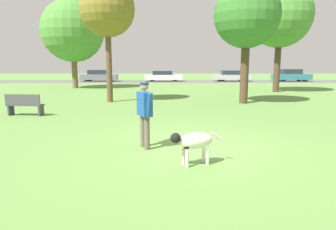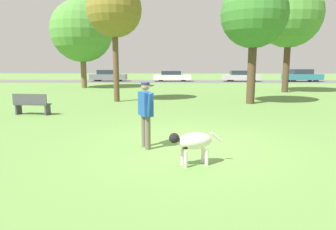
# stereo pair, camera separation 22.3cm
# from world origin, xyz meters

# --- Properties ---
(ground_plane) EXTENTS (120.00, 120.00, 0.00)m
(ground_plane) POSITION_xyz_m (0.00, 0.00, 0.00)
(ground_plane) COLOR #608C42
(far_road_strip) EXTENTS (120.00, 6.00, 0.01)m
(far_road_strip) POSITION_xyz_m (0.00, 28.39, 0.01)
(far_road_strip) COLOR #5B5B59
(far_road_strip) RESTS_ON ground_plane
(person) EXTENTS (0.40, 0.70, 1.56)m
(person) POSITION_xyz_m (-0.97, -0.16, 0.93)
(person) COLOR #665B4C
(person) RESTS_ON ground_plane
(dog) EXTENTS (1.10, 0.55, 0.68)m
(dog) POSITION_xyz_m (0.07, -1.38, 0.47)
(dog) COLOR silver
(dog) RESTS_ON ground_plane
(frisbee) EXTENTS (0.25, 0.25, 0.02)m
(frisbee) POSITION_xyz_m (0.43, 0.36, 0.01)
(frisbee) COLOR #E52366
(frisbee) RESTS_ON ground_plane
(tree_near_left) EXTENTS (2.82, 2.82, 6.16)m
(tree_near_left) POSITION_xyz_m (-3.46, 8.84, 4.71)
(tree_near_left) COLOR brown
(tree_near_left) RESTS_ON ground_plane
(tree_far_left) EXTENTS (5.07, 5.07, 7.23)m
(tree_far_left) POSITION_xyz_m (-8.12, 18.23, 4.68)
(tree_far_left) COLOR brown
(tree_far_left) RESTS_ON ground_plane
(tree_far_right) EXTENTS (4.45, 4.45, 7.58)m
(tree_far_right) POSITION_xyz_m (7.52, 14.69, 5.32)
(tree_far_right) COLOR #4C3826
(tree_far_right) RESTS_ON ground_plane
(tree_near_right) EXTENTS (3.26, 3.26, 6.01)m
(tree_near_right) POSITION_xyz_m (3.50, 8.19, 4.34)
(tree_near_right) COLOR #4C3826
(tree_near_right) RESTS_ON ground_plane
(parked_car_grey) EXTENTS (4.25, 1.92, 1.34)m
(parked_car_grey) POSITION_xyz_m (-8.41, 28.58, 0.65)
(parked_car_grey) COLOR slate
(parked_car_grey) RESTS_ON ground_plane
(parked_car_white) EXTENTS (4.43, 1.85, 1.22)m
(parked_car_white) POSITION_xyz_m (-0.83, 28.41, 0.61)
(parked_car_white) COLOR white
(parked_car_white) RESTS_ON ground_plane
(parked_car_silver) EXTENTS (4.21, 1.72, 1.27)m
(parked_car_silver) POSITION_xyz_m (7.24, 28.41, 0.63)
(parked_car_silver) COLOR #B7B7BC
(parked_car_silver) RESTS_ON ground_plane
(parked_car_teal) EXTENTS (4.33, 1.87, 1.43)m
(parked_car_teal) POSITION_xyz_m (14.24, 28.26, 0.69)
(parked_car_teal) COLOR teal
(parked_car_teal) RESTS_ON ground_plane
(park_bench) EXTENTS (1.43, 0.55, 0.84)m
(park_bench) POSITION_xyz_m (-5.96, 4.46, 0.45)
(park_bench) COLOR #47474C
(park_bench) RESTS_ON ground_plane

